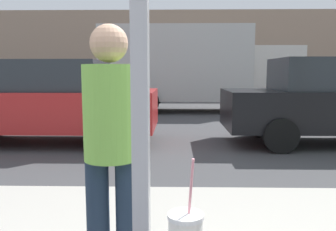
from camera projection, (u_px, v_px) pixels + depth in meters
name	position (u px, v px, depth m)	size (l,w,h in m)	color
ground_plane	(172.00, 128.00, 9.07)	(60.00, 60.00, 0.00)	#424244
building_facade_far	(174.00, 55.00, 19.52)	(28.00, 1.20, 4.80)	gray
parked_car_red	(43.00, 101.00, 7.11)	(4.63, 2.03, 1.70)	red
box_truck	(194.00, 66.00, 12.67)	(7.04, 2.44, 3.06)	beige
pedestrian	(111.00, 144.00, 2.05)	(0.32, 0.32, 1.63)	#1E2D41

